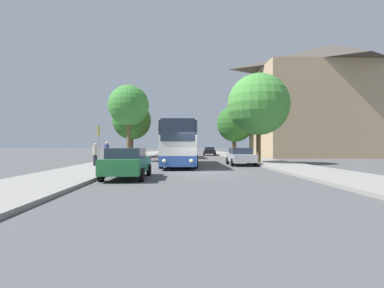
{
  "coord_description": "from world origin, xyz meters",
  "views": [
    {
      "loc": [
        -1.06,
        -18.53,
        1.64
      ],
      "look_at": [
        0.06,
        11.62,
        1.79
      ],
      "focal_mm": 28.0,
      "sensor_mm": 36.0,
      "label": 1
    }
  ],
  "objects_px": {
    "bus_middle": "(177,144)",
    "parked_car_right_far": "(209,151)",
    "tree_left_far": "(129,106)",
    "bus_front": "(179,143)",
    "pedestrian_waiting_far": "(107,153)",
    "bus_stop_sign": "(99,142)",
    "parked_car_left_curb": "(127,163)",
    "tree_right_mid": "(258,104)",
    "tree_left_near": "(132,121)",
    "parked_car_right_near": "(241,156)",
    "pedestrian_waiting_near": "(95,154)",
    "tree_right_near": "(235,124)",
    "tree_right_far": "(233,126)"
  },
  "relations": [
    {
      "from": "bus_stop_sign",
      "to": "tree_left_far",
      "type": "distance_m",
      "value": 12.15
    },
    {
      "from": "parked_car_right_far",
      "to": "tree_right_mid",
      "type": "bearing_deg",
      "value": 98.01
    },
    {
      "from": "parked_car_right_far",
      "to": "tree_right_mid",
      "type": "relative_size",
      "value": 0.53
    },
    {
      "from": "bus_front",
      "to": "bus_middle",
      "type": "bearing_deg",
      "value": 91.89
    },
    {
      "from": "tree_right_far",
      "to": "bus_front",
      "type": "bearing_deg",
      "value": -109.05
    },
    {
      "from": "bus_middle",
      "to": "parked_car_right_near",
      "type": "xyz_separation_m",
      "value": [
        5.48,
        -15.8,
        -1.15
      ]
    },
    {
      "from": "parked_car_right_near",
      "to": "tree_right_mid",
      "type": "height_order",
      "value": "tree_right_mid"
    },
    {
      "from": "pedestrian_waiting_far",
      "to": "tree_left_near",
      "type": "bearing_deg",
      "value": -151.23
    },
    {
      "from": "bus_front",
      "to": "pedestrian_waiting_far",
      "type": "xyz_separation_m",
      "value": [
        -5.69,
        -1.07,
        -0.75
      ]
    },
    {
      "from": "parked_car_left_curb",
      "to": "pedestrian_waiting_near",
      "type": "height_order",
      "value": "pedestrian_waiting_near"
    },
    {
      "from": "parked_car_left_curb",
      "to": "tree_right_near",
      "type": "relative_size",
      "value": 0.55
    },
    {
      "from": "pedestrian_waiting_near",
      "to": "tree_right_far",
      "type": "xyz_separation_m",
      "value": [
        15.5,
        29.68,
        4.12
      ]
    },
    {
      "from": "bus_front",
      "to": "tree_left_far",
      "type": "height_order",
      "value": "tree_left_far"
    },
    {
      "from": "parked_car_right_near",
      "to": "parked_car_right_far",
      "type": "height_order",
      "value": "parked_car_right_near"
    },
    {
      "from": "pedestrian_waiting_near",
      "to": "tree_right_far",
      "type": "distance_m",
      "value": 33.73
    },
    {
      "from": "bus_middle",
      "to": "parked_car_left_curb",
      "type": "distance_m",
      "value": 25.55
    },
    {
      "from": "parked_car_left_curb",
      "to": "pedestrian_waiting_far",
      "type": "relative_size",
      "value": 2.42
    },
    {
      "from": "pedestrian_waiting_far",
      "to": "tree_right_mid",
      "type": "height_order",
      "value": "tree_right_mid"
    },
    {
      "from": "bus_middle",
      "to": "parked_car_right_far",
      "type": "xyz_separation_m",
      "value": [
        5.22,
        8.58,
        -1.17
      ]
    },
    {
      "from": "bus_middle",
      "to": "parked_car_right_near",
      "type": "relative_size",
      "value": 2.5
    },
    {
      "from": "bus_middle",
      "to": "tree_left_far",
      "type": "relative_size",
      "value": 1.4
    },
    {
      "from": "parked_car_left_curb",
      "to": "bus_stop_sign",
      "type": "xyz_separation_m",
      "value": [
        -2.54,
        4.2,
        1.08
      ]
    },
    {
      "from": "parked_car_left_curb",
      "to": "tree_right_mid",
      "type": "distance_m",
      "value": 15.46
    },
    {
      "from": "parked_car_right_near",
      "to": "parked_car_right_far",
      "type": "relative_size",
      "value": 1.03
    },
    {
      "from": "bus_front",
      "to": "bus_stop_sign",
      "type": "relative_size",
      "value": 4.3
    },
    {
      "from": "parked_car_left_curb",
      "to": "tree_right_far",
      "type": "distance_m",
      "value": 39.06
    },
    {
      "from": "bus_front",
      "to": "parked_car_right_near",
      "type": "height_order",
      "value": "bus_front"
    },
    {
      "from": "pedestrian_waiting_far",
      "to": "bus_middle",
      "type": "bearing_deg",
      "value": -171.97
    },
    {
      "from": "bus_front",
      "to": "pedestrian_waiting_near",
      "type": "height_order",
      "value": "bus_front"
    },
    {
      "from": "bus_front",
      "to": "tree_right_near",
      "type": "distance_m",
      "value": 25.31
    },
    {
      "from": "parked_car_left_curb",
      "to": "pedestrian_waiting_near",
      "type": "relative_size",
      "value": 2.61
    },
    {
      "from": "tree_left_far",
      "to": "tree_right_mid",
      "type": "xyz_separation_m",
      "value": [
        12.2,
        -4.44,
        -0.43
      ]
    },
    {
      "from": "pedestrian_waiting_near",
      "to": "bus_middle",
      "type": "bearing_deg",
      "value": 56.52
    },
    {
      "from": "tree_left_near",
      "to": "tree_right_mid",
      "type": "bearing_deg",
      "value": -48.46
    },
    {
      "from": "bus_front",
      "to": "parked_car_right_far",
      "type": "distance_m",
      "value": 24.63
    },
    {
      "from": "parked_car_right_near",
      "to": "tree_left_far",
      "type": "bearing_deg",
      "value": -29.96
    },
    {
      "from": "bus_front",
      "to": "tree_right_mid",
      "type": "height_order",
      "value": "tree_right_mid"
    },
    {
      "from": "tree_left_near",
      "to": "bus_stop_sign",
      "type": "bearing_deg",
      "value": -86.01
    },
    {
      "from": "bus_front",
      "to": "bus_middle",
      "type": "height_order",
      "value": "bus_middle"
    },
    {
      "from": "bus_middle",
      "to": "pedestrian_waiting_near",
      "type": "relative_size",
      "value": 6.41
    },
    {
      "from": "tree_right_mid",
      "to": "parked_car_right_near",
      "type": "bearing_deg",
      "value": -139.51
    },
    {
      "from": "bus_middle",
      "to": "tree_right_near",
      "type": "distance_m",
      "value": 12.65
    },
    {
      "from": "tree_left_near",
      "to": "tree_right_mid",
      "type": "height_order",
      "value": "tree_right_mid"
    },
    {
      "from": "bus_middle",
      "to": "parked_car_left_curb",
      "type": "relative_size",
      "value": 2.45
    },
    {
      "from": "parked_car_left_curb",
      "to": "tree_right_far",
      "type": "relative_size",
      "value": 0.61
    },
    {
      "from": "tree_left_near",
      "to": "tree_left_far",
      "type": "distance_m",
      "value": 11.1
    },
    {
      "from": "pedestrian_waiting_near",
      "to": "tree_left_near",
      "type": "bearing_deg",
      "value": 75.57
    },
    {
      "from": "tree_right_far",
      "to": "parked_car_left_curb",
      "type": "bearing_deg",
      "value": -107.81
    },
    {
      "from": "parked_car_left_curb",
      "to": "tree_right_mid",
      "type": "height_order",
      "value": "tree_right_mid"
    },
    {
      "from": "parked_car_right_near",
      "to": "tree_left_near",
      "type": "relative_size",
      "value": 0.56
    }
  ]
}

